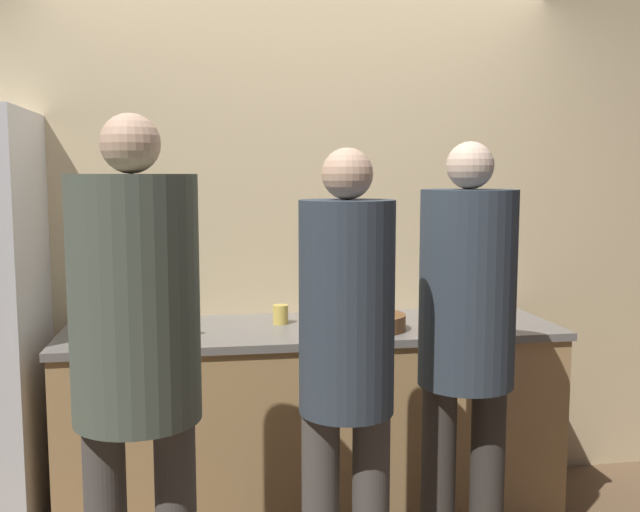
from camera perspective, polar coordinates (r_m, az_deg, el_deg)
wall_back at (r=3.61m, az=-1.50°, el=1.52°), size 5.20×0.06×2.60m
counter at (r=3.45m, az=-0.65°, el=-13.02°), size 2.26×0.72×0.92m
person_left at (r=2.26m, az=-14.49°, el=-6.82°), size 0.39×0.39×1.79m
person_center at (r=2.42m, az=2.13°, el=-8.29°), size 0.32×0.32×1.70m
person_right at (r=2.72m, az=11.62°, el=-5.80°), size 0.36×0.36×1.73m
fruit_bowl at (r=3.23m, az=4.15°, el=-5.24°), size 0.31×0.31×0.11m
utensil_crock at (r=3.56m, az=0.76°, el=-3.62°), size 0.10×0.10×0.30m
bottle_amber at (r=3.70m, az=11.17°, el=-3.20°), size 0.06×0.06×0.20m
bottle_green at (r=3.05m, az=-17.70°, el=-5.67°), size 0.06×0.06×0.17m
bottle_dark at (r=3.07m, az=-11.97°, el=-4.91°), size 0.08×0.08×0.24m
cup_yellow at (r=3.35m, az=-3.17°, el=-4.69°), size 0.07×0.07×0.09m
potted_plant at (r=3.53m, az=-12.74°, el=-3.07°), size 0.13×0.13×0.21m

